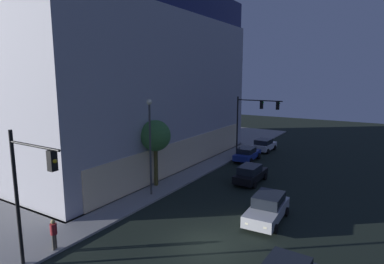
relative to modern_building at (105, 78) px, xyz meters
The scene contains 11 objects.
ground_plane 25.02m from the modern_building, 120.73° to the right, with size 120.00×120.00×0.00m, color black.
modern_building is the anchor object (origin of this frame).
traffic_light_near_corner 23.70m from the modern_building, 142.87° to the right, with size 0.32×3.67×6.84m.
traffic_light_far_corner 17.58m from the modern_building, 58.66° to the right, with size 0.33×5.44×6.93m.
street_lamp_sidewalk 15.14m from the modern_building, 121.16° to the right, with size 0.44×0.44×7.61m.
sidewalk_tree 13.58m from the modern_building, 115.97° to the right, with size 2.64×2.64×5.69m.
pedestrian_waiting 22.83m from the modern_building, 141.96° to the right, with size 0.36×0.36×1.72m.
car_silver 24.38m from the modern_building, 107.84° to the right, with size 4.79×2.31×1.75m.
car_black 19.87m from the modern_building, 90.91° to the right, with size 4.43×1.98×1.63m.
car_blue 18.37m from the modern_building, 65.80° to the right, with size 4.56×2.16×1.56m.
car_white 21.13m from the modern_building, 50.29° to the right, with size 4.20×2.26×1.57m.
Camera 1 is at (-14.86, -8.02, 9.47)m, focal length 30.10 mm.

